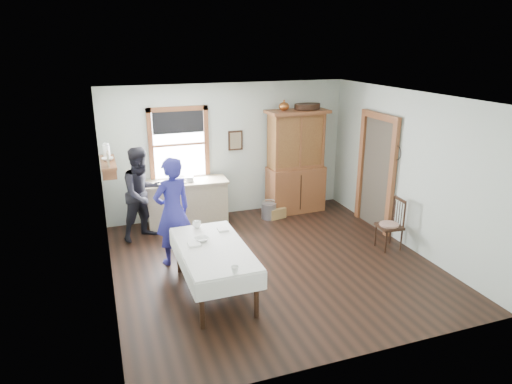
% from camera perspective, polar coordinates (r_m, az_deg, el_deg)
% --- Properties ---
extents(room, '(5.01, 5.01, 2.70)m').
position_cam_1_polar(room, '(7.07, 2.17, 0.88)').
color(room, black).
rests_on(room, ground).
extents(window, '(1.18, 0.07, 1.48)m').
position_cam_1_polar(window, '(9.04, -9.61, 6.36)').
color(window, white).
rests_on(window, room).
extents(doorway, '(0.09, 1.14, 2.22)m').
position_cam_1_polar(doorway, '(8.97, 14.85, 2.83)').
color(doorway, '#443C30').
rests_on(doorway, room).
extents(wall_shelf, '(0.24, 1.00, 0.44)m').
position_cam_1_polar(wall_shelf, '(8.02, -18.05, 3.76)').
color(wall_shelf, brown).
rests_on(wall_shelf, room).
extents(framed_picture, '(0.30, 0.04, 0.40)m').
position_cam_1_polar(framed_picture, '(9.32, -2.57, 6.44)').
color(framed_picture, black).
rests_on(framed_picture, room).
extents(rug_beater, '(0.01, 0.27, 0.27)m').
position_cam_1_polar(rug_beater, '(8.41, 17.21, 5.52)').
color(rug_beater, black).
rests_on(rug_beater, room).
extents(work_counter, '(1.61, 0.68, 0.90)m').
position_cam_1_polar(work_counter, '(9.05, -8.59, -1.35)').
color(work_counter, tan).
rests_on(work_counter, room).
extents(china_hutch, '(1.28, 0.64, 2.15)m').
position_cam_1_polar(china_hutch, '(9.57, 5.04, 3.78)').
color(china_hutch, brown).
rests_on(china_hutch, room).
extents(dining_table, '(0.96, 1.82, 0.72)m').
position_cam_1_polar(dining_table, '(6.63, -5.28, -9.68)').
color(dining_table, white).
rests_on(dining_table, room).
extents(spindle_chair, '(0.45, 0.45, 0.91)m').
position_cam_1_polar(spindle_chair, '(8.25, 16.36, -3.86)').
color(spindle_chair, black).
rests_on(spindle_chair, room).
extents(pail, '(0.35, 0.35, 0.33)m').
position_cam_1_polar(pail, '(9.36, 1.61, -2.34)').
color(pail, '#A0A3A8').
rests_on(pail, room).
extents(wicker_basket, '(0.41, 0.33, 0.21)m').
position_cam_1_polar(wicker_basket, '(9.42, 2.49, -2.59)').
color(wicker_basket, '#A4874A').
rests_on(wicker_basket, room).
extents(woman_blue, '(0.70, 0.58, 1.64)m').
position_cam_1_polar(woman_blue, '(7.43, -10.36, -2.85)').
color(woman_blue, navy).
rests_on(woman_blue, room).
extents(figure_dark, '(0.96, 0.88, 1.58)m').
position_cam_1_polar(figure_dark, '(8.48, -13.97, -0.63)').
color(figure_dark, black).
rests_on(figure_dark, room).
extents(table_cup_a, '(0.16, 0.16, 0.11)m').
position_cam_1_polar(table_cup_a, '(7.12, -7.42, -4.04)').
color(table_cup_a, white).
rests_on(table_cup_a, dining_table).
extents(table_cup_b, '(0.12, 0.12, 0.09)m').
position_cam_1_polar(table_cup_b, '(5.76, -2.67, -9.64)').
color(table_cup_b, white).
rests_on(table_cup_b, dining_table).
extents(table_bowl, '(0.28, 0.28, 0.06)m').
position_cam_1_polar(table_bowl, '(6.66, -6.78, -5.85)').
color(table_bowl, white).
rests_on(table_bowl, dining_table).
extents(counter_book, '(0.20, 0.26, 0.02)m').
position_cam_1_polar(counter_book, '(8.79, -10.25, 1.16)').
color(counter_book, '#7A6B51').
rests_on(counter_book, work_counter).
extents(counter_bowl, '(0.24, 0.24, 0.06)m').
position_cam_1_polar(counter_bowl, '(8.97, -9.20, 1.70)').
color(counter_bowl, white).
rests_on(counter_bowl, work_counter).
extents(shelf_bowl, '(0.22, 0.22, 0.05)m').
position_cam_1_polar(shelf_bowl, '(8.03, -18.07, 3.95)').
color(shelf_bowl, white).
rests_on(shelf_bowl, wall_shelf).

